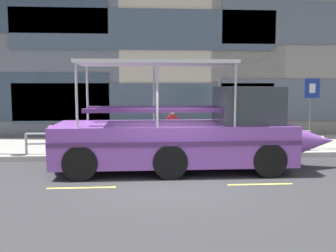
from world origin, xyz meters
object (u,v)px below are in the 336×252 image
parking_sign (311,101)px  pedestrian_mid_left (172,124)px  pedestrian_near_bow (242,122)px  duck_tour_boat (190,135)px

parking_sign → pedestrian_mid_left: 5.53m
parking_sign → pedestrian_near_bow: parking_sign is taller
duck_tour_boat → pedestrian_mid_left: (-0.23, 3.66, -0.03)m
parking_sign → duck_tour_boat: (-5.10, -2.55, -0.93)m
parking_sign → pedestrian_mid_left: (-5.34, 1.11, -0.96)m
duck_tour_boat → pedestrian_mid_left: duck_tour_boat is taller
duck_tour_boat → pedestrian_near_bow: 4.60m
parking_sign → pedestrian_near_bow: size_ratio=1.69×
pedestrian_near_bow → pedestrian_mid_left: (-2.92, -0.08, -0.07)m
duck_tour_boat → pedestrian_near_bow: duck_tour_boat is taller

